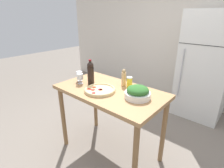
{
  "coord_description": "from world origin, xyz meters",
  "views": [
    {
      "loc": [
        1.24,
        -1.4,
        1.74
      ],
      "look_at": [
        0.0,
        0.04,
        0.98
      ],
      "focal_mm": 28.0,
      "sensor_mm": 36.0,
      "label": 1
    }
  ],
  "objects_px": {
    "salad_bowl": "(138,93)",
    "salt_canister": "(129,83)",
    "wine_glass_near": "(80,77)",
    "wine_glass_far": "(79,75)",
    "homemade_pizza": "(100,90)",
    "pepper_mill": "(124,78)",
    "wine_bottle": "(91,73)",
    "refrigerator": "(205,67)"
  },
  "relations": [
    {
      "from": "refrigerator",
      "to": "homemade_pizza",
      "type": "height_order",
      "value": "refrigerator"
    },
    {
      "from": "refrigerator",
      "to": "salad_bowl",
      "type": "distance_m",
      "value": 1.79
    },
    {
      "from": "wine_bottle",
      "to": "homemade_pizza",
      "type": "distance_m",
      "value": 0.29
    },
    {
      "from": "wine_bottle",
      "to": "salad_bowl",
      "type": "height_order",
      "value": "wine_bottle"
    },
    {
      "from": "homemade_pizza",
      "to": "salt_canister",
      "type": "distance_m",
      "value": 0.36
    },
    {
      "from": "wine_glass_near",
      "to": "salt_canister",
      "type": "xyz_separation_m",
      "value": [
        0.55,
        0.29,
        -0.02
      ]
    },
    {
      "from": "wine_bottle",
      "to": "refrigerator",
      "type": "bearing_deg",
      "value": 64.68
    },
    {
      "from": "refrigerator",
      "to": "salad_bowl",
      "type": "relative_size",
      "value": 6.66
    },
    {
      "from": "salad_bowl",
      "to": "wine_glass_near",
      "type": "bearing_deg",
      "value": -170.42
    },
    {
      "from": "pepper_mill",
      "to": "homemade_pizza",
      "type": "distance_m",
      "value": 0.34
    },
    {
      "from": "salad_bowl",
      "to": "salt_canister",
      "type": "height_order",
      "value": "salt_canister"
    },
    {
      "from": "wine_glass_near",
      "to": "salad_bowl",
      "type": "bearing_deg",
      "value": 9.58
    },
    {
      "from": "salad_bowl",
      "to": "pepper_mill",
      "type": "bearing_deg",
      "value": 150.59
    },
    {
      "from": "refrigerator",
      "to": "pepper_mill",
      "type": "distance_m",
      "value": 1.68
    },
    {
      "from": "homemade_pizza",
      "to": "wine_glass_far",
      "type": "bearing_deg",
      "value": 171.85
    },
    {
      "from": "homemade_pizza",
      "to": "wine_glass_near",
      "type": "bearing_deg",
      "value": 178.77
    },
    {
      "from": "wine_bottle",
      "to": "pepper_mill",
      "type": "height_order",
      "value": "wine_bottle"
    },
    {
      "from": "wine_bottle",
      "to": "pepper_mill",
      "type": "bearing_deg",
      "value": 33.93
    },
    {
      "from": "homemade_pizza",
      "to": "wine_bottle",
      "type": "bearing_deg",
      "value": 159.87
    },
    {
      "from": "wine_glass_near",
      "to": "pepper_mill",
      "type": "bearing_deg",
      "value": 34.59
    },
    {
      "from": "wine_glass_far",
      "to": "salt_canister",
      "type": "xyz_separation_m",
      "value": [
        0.63,
        0.23,
        -0.02
      ]
    },
    {
      "from": "refrigerator",
      "to": "wine_glass_far",
      "type": "xyz_separation_m",
      "value": [
        -1.05,
        -1.85,
        0.1
      ]
    },
    {
      "from": "wine_bottle",
      "to": "pepper_mill",
      "type": "relative_size",
      "value": 1.49
    },
    {
      "from": "pepper_mill",
      "to": "salad_bowl",
      "type": "relative_size",
      "value": 0.77
    },
    {
      "from": "homemade_pizza",
      "to": "salt_canister",
      "type": "bearing_deg",
      "value": 55.98
    },
    {
      "from": "pepper_mill",
      "to": "salad_bowl",
      "type": "bearing_deg",
      "value": -29.41
    },
    {
      "from": "wine_glass_far",
      "to": "salad_bowl",
      "type": "bearing_deg",
      "value": 5.14
    },
    {
      "from": "refrigerator",
      "to": "wine_glass_near",
      "type": "relative_size",
      "value": 13.75
    },
    {
      "from": "wine_glass_far",
      "to": "pepper_mill",
      "type": "height_order",
      "value": "pepper_mill"
    },
    {
      "from": "wine_bottle",
      "to": "salad_bowl",
      "type": "xyz_separation_m",
      "value": [
        0.66,
        0.05,
        -0.09
      ]
    },
    {
      "from": "wine_bottle",
      "to": "homemade_pizza",
      "type": "xyz_separation_m",
      "value": [
        0.24,
        -0.09,
        -0.13
      ]
    },
    {
      "from": "wine_bottle",
      "to": "salt_canister",
      "type": "height_order",
      "value": "wine_bottle"
    },
    {
      "from": "pepper_mill",
      "to": "homemade_pizza",
      "type": "relative_size",
      "value": 0.6
    },
    {
      "from": "wine_glass_near",
      "to": "wine_glass_far",
      "type": "relative_size",
      "value": 1.0
    },
    {
      "from": "wine_glass_near",
      "to": "homemade_pizza",
      "type": "xyz_separation_m",
      "value": [
        0.35,
        -0.01,
        -0.07
      ]
    },
    {
      "from": "wine_bottle",
      "to": "homemade_pizza",
      "type": "height_order",
      "value": "wine_bottle"
    },
    {
      "from": "salt_canister",
      "to": "wine_glass_far",
      "type": "bearing_deg",
      "value": -159.62
    },
    {
      "from": "wine_glass_near",
      "to": "wine_glass_far",
      "type": "height_order",
      "value": "same"
    },
    {
      "from": "pepper_mill",
      "to": "salad_bowl",
      "type": "distance_m",
      "value": 0.37
    },
    {
      "from": "wine_glass_far",
      "to": "pepper_mill",
      "type": "distance_m",
      "value": 0.58
    },
    {
      "from": "wine_glass_near",
      "to": "wine_glass_far",
      "type": "bearing_deg",
      "value": 144.55
    },
    {
      "from": "salad_bowl",
      "to": "wine_bottle",
      "type": "bearing_deg",
      "value": -175.81
    }
  ]
}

